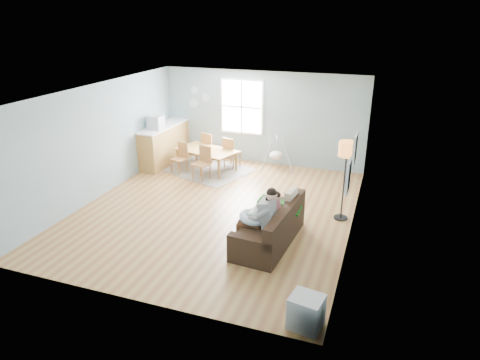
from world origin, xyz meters
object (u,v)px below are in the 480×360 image
at_px(father, 260,216).
at_px(floor_lamp, 347,156).
at_px(dining_table, 206,160).
at_px(chair_ne, 230,151).
at_px(counter, 164,144).
at_px(chair_sw, 181,156).
at_px(toddler, 272,206).
at_px(chair_nw, 209,145).
at_px(monitor, 156,122).
at_px(baby_swing, 276,155).
at_px(sofa, 271,230).
at_px(storage_cube, 306,312).
at_px(chair_se, 203,161).

xyz_separation_m(father, floor_lamp, (1.31, 1.81, 0.77)).
bearing_deg(father, dining_table, 126.56).
relative_size(chair_ne, counter, 0.43).
bearing_deg(chair_sw, toddler, -39.29).
relative_size(chair_nw, monitor, 2.32).
distance_m(chair_nw, baby_swing, 2.07).
height_order(sofa, baby_swing, baby_swing).
distance_m(father, floor_lamp, 2.36).
relative_size(sofa, monitor, 5.34).
distance_m(floor_lamp, baby_swing, 3.55).
distance_m(sofa, counter, 5.57).
bearing_deg(sofa, storage_cube, -62.85).
xyz_separation_m(sofa, storage_cube, (1.10, -2.15, -0.03)).
xyz_separation_m(chair_nw, baby_swing, (2.07, 0.07, -0.09)).
height_order(storage_cube, chair_se, chair_se).
xyz_separation_m(floor_lamp, chair_ne, (-3.44, 2.27, -0.94)).
distance_m(toddler, counter, 5.39).
relative_size(chair_nw, baby_swing, 0.77).
height_order(storage_cube, chair_nw, chair_nw).
bearing_deg(dining_table, chair_ne, 51.87).
xyz_separation_m(father, toddler, (0.09, 0.47, 0.00)).
bearing_deg(counter, chair_sw, -34.34).
bearing_deg(chair_ne, chair_se, -109.30).
relative_size(sofa, baby_swing, 1.77).
xyz_separation_m(chair_ne, baby_swing, (1.27, 0.34, -0.09)).
height_order(father, chair_ne, father).
bearing_deg(baby_swing, counter, -169.62).
bearing_deg(monitor, baby_swing, 16.84).
bearing_deg(dining_table, monitor, -153.09).
xyz_separation_m(toddler, counter, (-4.23, 3.35, -0.11)).
bearing_deg(chair_sw, baby_swing, 25.40).
distance_m(father, counter, 5.63).
xyz_separation_m(floor_lamp, chair_nw, (-4.24, 2.54, -0.95)).
xyz_separation_m(sofa, chair_sw, (-3.46, 2.98, 0.19)).
bearing_deg(chair_ne, counter, -172.69).
xyz_separation_m(sofa, father, (-0.15, -0.28, 0.40)).
xyz_separation_m(floor_lamp, chair_se, (-3.82, 1.19, -0.94)).
relative_size(father, monitor, 3.32).
bearing_deg(chair_se, sofa, -45.52).
bearing_deg(counter, floor_lamp, -20.31).
xyz_separation_m(chair_sw, monitor, (-0.82, 0.17, 0.86)).
bearing_deg(chair_nw, chair_ne, -18.97).
relative_size(dining_table, chair_ne, 1.88).
xyz_separation_m(counter, baby_swing, (3.27, 0.60, -0.16)).
xyz_separation_m(floor_lamp, monitor, (-5.45, 1.62, -0.12)).
relative_size(sofa, storage_cube, 3.97).
bearing_deg(baby_swing, floor_lamp, -50.31).
relative_size(dining_table, chair_se, 1.86).
xyz_separation_m(father, dining_table, (-2.72, 3.67, -0.39)).
relative_size(father, chair_ne, 1.43).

